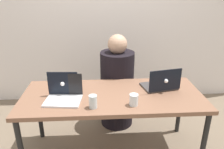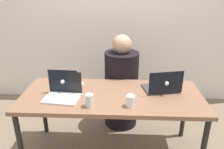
{
  "view_description": "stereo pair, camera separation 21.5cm",
  "coord_description": "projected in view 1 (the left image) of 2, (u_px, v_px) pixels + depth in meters",
  "views": [
    {
      "loc": [
        -0.12,
        -1.91,
        1.7
      ],
      "look_at": [
        0.0,
        0.07,
        0.89
      ],
      "focal_mm": 35.0,
      "sensor_mm": 36.0,
      "label": 1
    },
    {
      "loc": [
        0.09,
        -1.91,
        1.7
      ],
      "look_at": [
        0.0,
        0.07,
        0.89
      ],
      "focal_mm": 35.0,
      "sensor_mm": 36.0,
      "label": 2
    }
  ],
  "objects": [
    {
      "name": "laptop_back_right",
      "position": [
        161.0,
        84.0,
        2.25
      ],
      "size": [
        0.39,
        0.32,
        0.24
      ],
      "rotation": [
        0.0,
        0.0,
        3.35
      ],
      "color": "#3C3839",
      "rests_on": "desk"
    },
    {
      "name": "laptop_back_left",
      "position": [
        65.0,
        87.0,
        2.18
      ],
      "size": [
        0.3,
        0.3,
        0.25
      ],
      "rotation": [
        0.0,
        0.0,
        3.08
      ],
      "color": "silver",
      "rests_on": "desk"
    },
    {
      "name": "back_wall",
      "position": [
        107.0,
        25.0,
        3.22
      ],
      "size": [
        4.61,
        0.1,
        2.32
      ],
      "primitive_type": "cube",
      "color": "white",
      "rests_on": "ground"
    },
    {
      "name": "desk",
      "position": [
        112.0,
        100.0,
        2.17
      ],
      "size": [
        1.77,
        0.75,
        0.71
      ],
      "color": "brown",
      "rests_on": "ground"
    },
    {
      "name": "person_at_center",
      "position": [
        117.0,
        86.0,
        2.75
      ],
      "size": [
        0.46,
        0.46,
        1.19
      ],
      "rotation": [
        0.0,
        0.0,
        3.27
      ],
      "color": "black",
      "rests_on": "ground"
    },
    {
      "name": "water_glass_right",
      "position": [
        134.0,
        101.0,
        1.94
      ],
      "size": [
        0.08,
        0.08,
        0.11
      ],
      "color": "white",
      "rests_on": "desk"
    },
    {
      "name": "water_glass_left",
      "position": [
        93.0,
        102.0,
        1.89
      ],
      "size": [
        0.07,
        0.07,
        0.12
      ],
      "color": "silver",
      "rests_on": "desk"
    },
    {
      "name": "laptop_front_left",
      "position": [
        64.0,
        95.0,
        2.03
      ],
      "size": [
        0.35,
        0.29,
        0.23
      ],
      "rotation": [
        0.0,
        0.0,
        -0.11
      ],
      "color": "silver",
      "rests_on": "desk"
    }
  ]
}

